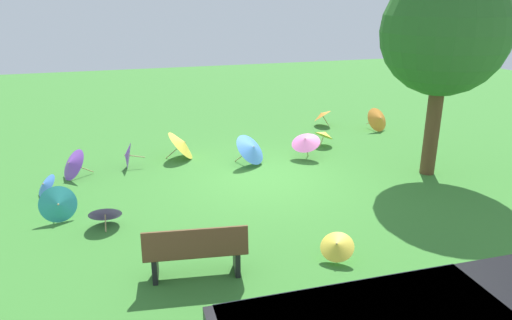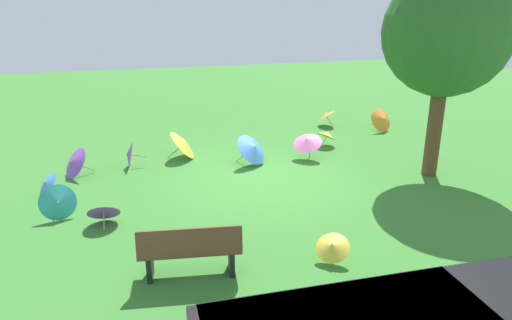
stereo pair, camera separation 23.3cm
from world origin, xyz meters
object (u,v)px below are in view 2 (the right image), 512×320
(shade_tree, at_px, (447,34))
(parasol_purple_0, at_px, (73,162))
(parasol_orange_1, at_px, (326,115))
(parasol_blue_0, at_px, (46,183))
(parasol_yellow_2, at_px, (184,143))
(parasol_purple_2, at_px, (104,211))
(parasol_orange_0, at_px, (383,120))
(parasol_purple_1, at_px, (129,154))
(parasol_pink_0, at_px, (307,141))
(parasol_yellow_0, at_px, (327,134))
(parasol_teal_0, at_px, (58,202))
(park_bench, at_px, (190,251))
(parasol_yellow_3, at_px, (332,246))
(parasol_blue_1, at_px, (253,148))

(shade_tree, distance_m, parasol_purple_0, 9.30)
(parasol_orange_1, bearing_deg, parasol_purple_0, 19.23)
(parasol_blue_0, height_order, parasol_yellow_2, parasol_yellow_2)
(parasol_orange_1, bearing_deg, parasol_purple_2, 38.09)
(parasol_purple_0, bearing_deg, parasol_yellow_2, -165.73)
(shade_tree, bearing_deg, parasol_yellow_2, -27.81)
(parasol_orange_0, height_order, parasol_orange_1, parasol_orange_0)
(shade_tree, bearing_deg, parasol_purple_1, -20.37)
(parasol_purple_1, bearing_deg, parasol_pink_0, 171.34)
(parasol_yellow_0, height_order, parasol_pink_0, parasol_pink_0)
(shade_tree, relative_size, parasol_teal_0, 6.35)
(park_bench, height_order, parasol_yellow_0, park_bench)
(parasol_yellow_3, bearing_deg, parasol_teal_0, -33.75)
(parasol_blue_1, bearing_deg, shade_tree, 154.90)
(parasol_orange_0, relative_size, parasol_blue_0, 1.39)
(shade_tree, bearing_deg, parasol_orange_0, -103.75)
(parasol_purple_1, distance_m, parasol_orange_1, 7.03)
(parasol_pink_0, bearing_deg, parasol_blue_0, 5.59)
(parasol_orange_0, height_order, parasol_purple_1, parasol_orange_0)
(parasol_yellow_0, relative_size, parasol_purple_1, 1.07)
(parasol_pink_0, height_order, parasol_blue_1, parasol_blue_1)
(parasol_purple_1, bearing_deg, park_bench, 97.93)
(parasol_blue_0, distance_m, parasol_blue_1, 5.00)
(parasol_blue_0, height_order, parasol_purple_1, parasol_purple_1)
(park_bench, distance_m, shade_tree, 7.61)
(parasol_orange_0, relative_size, parasol_blue_1, 0.82)
(parasol_purple_1, distance_m, parasol_yellow_3, 6.55)
(parasol_pink_0, bearing_deg, parasol_yellow_0, -136.96)
(parasol_orange_0, height_order, parasol_yellow_2, parasol_yellow_2)
(parasol_teal_0, bearing_deg, parasol_orange_0, -157.50)
(parasol_yellow_2, xyz_separation_m, parasol_yellow_3, (-1.58, 6.11, -0.10))
(shade_tree, height_order, parasol_blue_1, shade_tree)
(shade_tree, relative_size, parasol_blue_1, 4.25)
(park_bench, xyz_separation_m, parasol_yellow_2, (-0.72, -5.86, -0.05))
(shade_tree, distance_m, parasol_yellow_2, 7.08)
(shade_tree, distance_m, parasol_orange_0, 4.98)
(parasol_yellow_0, xyz_separation_m, parasol_teal_0, (7.15, 3.01, 0.00))
(parasol_purple_0, relative_size, parasol_orange_1, 1.06)
(park_bench, bearing_deg, parasol_teal_0, -51.38)
(park_bench, height_order, shade_tree, shade_tree)
(shade_tree, bearing_deg, parasol_blue_1, -25.10)
(parasol_yellow_0, relative_size, parasol_orange_1, 0.81)
(shade_tree, height_order, parasol_teal_0, shade_tree)
(parasol_purple_0, bearing_deg, parasol_pink_0, 176.90)
(parasol_blue_0, xyz_separation_m, parasol_yellow_2, (-3.33, -1.68, 0.15))
(parasol_teal_0, xyz_separation_m, parasol_purple_1, (-1.44, -2.76, -0.02))
(parasol_orange_0, xyz_separation_m, parasol_yellow_2, (6.62, 0.87, 0.01))
(park_bench, relative_size, parasol_yellow_3, 2.14)
(parasol_yellow_0, bearing_deg, parasol_purple_1, 2.50)
(parasol_yellow_0, height_order, parasol_teal_0, parasol_teal_0)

